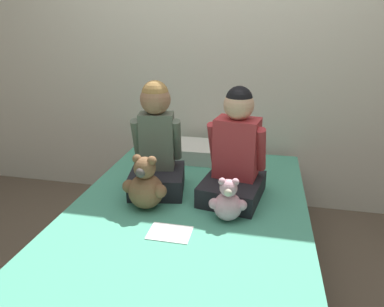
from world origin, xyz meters
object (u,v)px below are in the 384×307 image
Objects in this scene: bed at (185,251)px; child_on_right at (235,155)px; sign_card at (170,233)px; pillow_at_headboard at (209,152)px; teddy_bear_held_by_left_child at (146,186)px; teddy_bear_held_by_right_child at (228,202)px; child_on_left at (157,146)px.

bed is 0.62m from child_on_right.
pillow_at_headboard is at bearing 88.19° from sign_card.
pillow_at_headboard reaches higher than bed.
teddy_bear_held_by_left_child is 1.31× the size of teddy_bear_held_by_right_child.
pillow_at_headboard is (0.23, 0.55, -0.22)m from child_on_left.
sign_card is at bearing -99.75° from bed.
pillow_at_headboard is at bearing 102.10° from teddy_bear_held_by_right_child.
child_on_right is at bearing 60.03° from sign_card.
pillow_at_headboard is (-0.24, 0.54, -0.20)m from child_on_right.
teddy_bear_held_by_left_child reaches higher than teddy_bear_held_by_right_child.
pillow_at_headboard reaches higher than sign_card.
child_on_right is (0.47, 0.01, -0.02)m from child_on_left.
bed is at bearing 177.49° from teddy_bear_held_by_right_child.
teddy_bear_held_by_right_child is at bearing -81.45° from child_on_right.
child_on_right is 0.54m from teddy_bear_held_by_left_child.
teddy_bear_held_by_right_child is at bearing -74.23° from pillow_at_headboard.
child_on_left is at bearing 146.17° from teddy_bear_held_by_right_child.
sign_card is (-0.26, -0.19, -0.10)m from teddy_bear_held_by_right_child.
sign_card is at bearing -110.15° from child_on_right.
teddy_bear_held_by_right_child is at bearing 35.79° from sign_card.
teddy_bear_held_by_right_child is at bearing 1.16° from bed.
bed is 3.60× the size of pillow_at_headboard.
sign_card is (-0.03, -0.18, 0.24)m from bed.
teddy_bear_held_by_left_child reaches higher than sign_card.
child_on_left is 0.47m from child_on_right.
teddy_bear_held_by_left_child is 1.48× the size of sign_card.
child_on_left is 2.81× the size of teddy_bear_held_by_right_child.
teddy_bear_held_by_left_child is 0.55× the size of pillow_at_headboard.
sign_card reaches higher than bed.
child_on_right is 0.32m from teddy_bear_held_by_right_child.
child_on_left is 0.64m from pillow_at_headboard.
teddy_bear_held_by_left_child reaches higher than bed.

